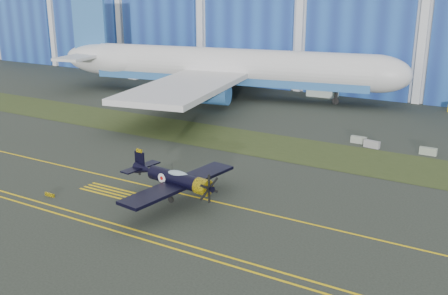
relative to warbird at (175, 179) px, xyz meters
The scene contains 15 objects.
ground 12.99m from the warbird, 34.02° to the left, with size 260.00×260.00×0.00m, color #30362E.
grass_median 23.76m from the warbird, 63.43° to the left, with size 260.00×10.00×0.02m, color #475128.
hangar 80.61m from the warbird, 82.37° to the left, with size 220.00×45.70×30.00m.
taxiway_centreline 11.06m from the warbird, 11.43° to the left, with size 200.00×0.20×0.02m, color yellow.
edge_line_near 13.11m from the warbird, 34.86° to the right, with size 80.00×0.20×0.02m, color yellow.
edge_line_far 12.58m from the warbird, 31.04° to the right, with size 80.00×0.20×0.02m, color yellow.
hold_short_ladder 7.88m from the warbird, behind, with size 6.00×2.40×0.02m, color yellow, non-canonical shape.
guard_board_left 12.63m from the warbird, 156.95° to the right, with size 1.20×0.15×0.35m, color yellow.
warbird is the anchor object (origin of this frame).
jetliner 50.62m from the warbird, 114.44° to the left, with size 81.17×72.50×24.87m.
shipping_container 54.17m from the warbird, 95.74° to the left, with size 5.51×2.20×2.39m, color silver.
cart 69.67m from the warbird, 132.96° to the left, with size 2.17×1.30×1.30m, color silver.
barrier_a 29.39m from the warbird, 71.94° to the left, with size 2.00×0.60×0.90m, color #959D8E.
barrier_b 29.07m from the warbird, 67.52° to the left, with size 2.00×0.60×0.90m, color #999598.
barrier_c 32.62m from the warbird, 57.00° to the left, with size 2.00×0.60×0.90m, color #919E88.
Camera 1 is at (16.34, -43.95, 19.55)m, focal length 42.00 mm.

